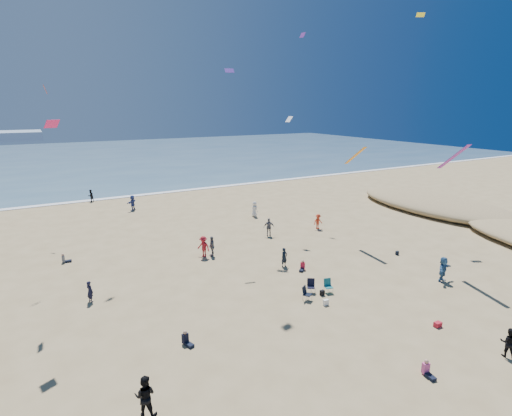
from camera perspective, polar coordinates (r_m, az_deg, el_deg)
ground at (r=21.35m, az=6.45°, el=-22.77°), size 220.00×220.00×0.00m
ocean at (r=109.84m, az=-24.17°, el=6.44°), size 220.00×100.00×0.06m
surf_line at (r=60.86m, az=-19.20°, el=1.42°), size 220.00×1.20×0.08m
standing_flyers at (r=35.87m, az=-3.96°, el=-5.11°), size 31.76×49.33×1.94m
seated_group at (r=25.33m, az=-0.13°, el=-15.05°), size 17.64×29.65×0.84m
chair_cluster at (r=28.67m, az=8.54°, el=-11.34°), size 2.78×1.63×1.00m
white_tote at (r=27.62m, az=9.95°, el=-13.14°), size 0.35×0.20×0.40m
black_backpack at (r=28.86m, az=9.44°, el=-11.87°), size 0.30×0.22×0.38m
cooler at (r=27.20m, az=24.53°, el=-14.90°), size 0.45×0.30×0.30m
navy_bag at (r=37.84m, az=19.52°, el=-6.07°), size 0.28×0.18×0.34m
kites_aloft at (r=32.58m, az=8.78°, el=17.65°), size 44.21×42.06×26.14m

